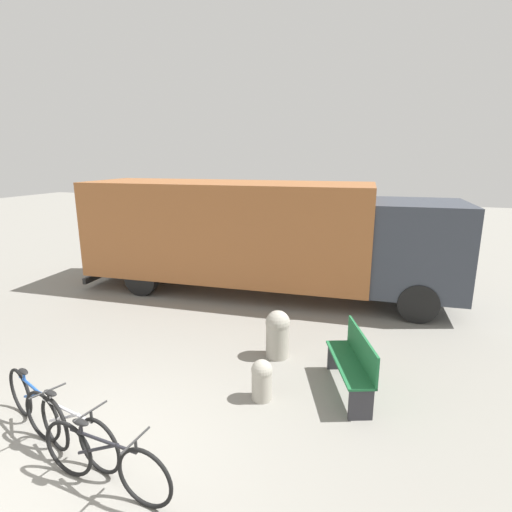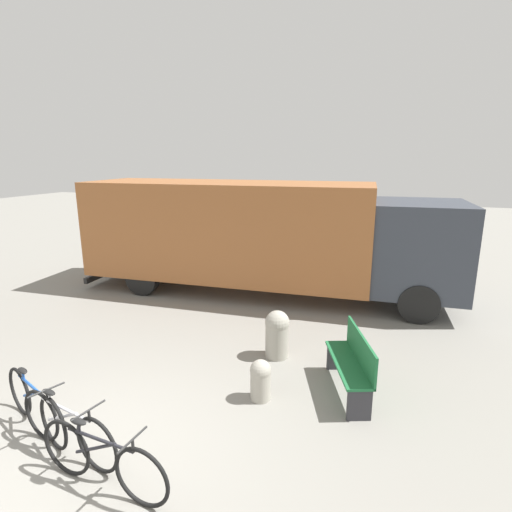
{
  "view_description": "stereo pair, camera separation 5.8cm",
  "coord_description": "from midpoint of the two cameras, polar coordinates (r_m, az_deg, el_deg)",
  "views": [
    {
      "loc": [
        3.31,
        -3.0,
        3.54
      ],
      "look_at": [
        0.68,
        4.57,
        1.55
      ],
      "focal_mm": 28.0,
      "sensor_mm": 36.0,
      "label": 1
    },
    {
      "loc": [
        3.37,
        -2.98,
        3.54
      ],
      "look_at": [
        0.68,
        4.57,
        1.55
      ],
      "focal_mm": 28.0,
      "sensor_mm": 36.0,
      "label": 2
    }
  ],
  "objects": [
    {
      "name": "delivery_truck",
      "position": [
        10.44,
        0.35,
        3.34
      ],
      "size": [
        9.75,
        2.98,
        2.92
      ],
      "rotation": [
        0.0,
        0.0,
        0.07
      ],
      "color": "#99592D",
      "rests_on": "ground"
    },
    {
      "name": "bicycle_near",
      "position": [
        6.31,
        -29.13,
        -18.14
      ],
      "size": [
        1.66,
        0.7,
        0.79
      ],
      "rotation": [
        0.0,
        0.0,
        -0.36
      ],
      "color": "black",
      "rests_on": "ground"
    },
    {
      "name": "park_bench",
      "position": [
        6.46,
        13.54,
        -14.42
      ],
      "size": [
        0.9,
        1.52,
        0.96
      ],
      "rotation": [
        0.0,
        0.0,
        1.94
      ],
      "color": "#1E6638",
      "rests_on": "ground"
    },
    {
      "name": "bollard_far_bench",
      "position": [
        7.34,
        2.88,
        -10.85
      ],
      "size": [
        0.44,
        0.44,
        0.88
      ],
      "color": "#9E998C",
      "rests_on": "ground"
    },
    {
      "name": "ground_plane",
      "position": [
        5.71,
        -25.04,
        -25.88
      ],
      "size": [
        60.0,
        60.0,
        0.0
      ],
      "primitive_type": "plane",
      "color": "gray"
    },
    {
      "name": "bollard_near_bench",
      "position": [
        6.22,
        0.56,
        -17.1
      ],
      "size": [
        0.32,
        0.32,
        0.63
      ],
      "color": "#9E998C",
      "rests_on": "ground"
    },
    {
      "name": "bicycle_far",
      "position": [
        5.09,
        -21.2,
        -25.62
      ],
      "size": [
        1.76,
        0.44,
        0.79
      ],
      "rotation": [
        0.0,
        0.0,
        -0.08
      ],
      "color": "black",
      "rests_on": "ground"
    },
    {
      "name": "bicycle_middle",
      "position": [
        5.7,
        -25.44,
        -21.37
      ],
      "size": [
        1.74,
        0.49,
        0.79
      ],
      "rotation": [
        0.0,
        0.0,
        -0.19
      ],
      "color": "black",
      "rests_on": "ground"
    }
  ]
}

